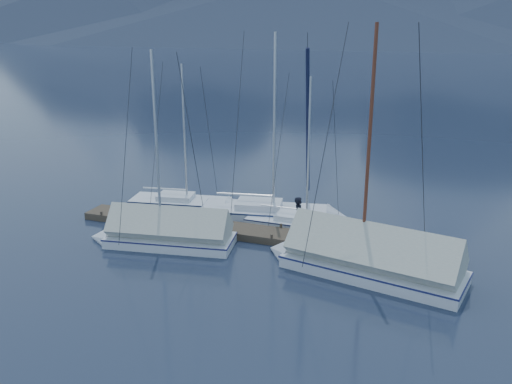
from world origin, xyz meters
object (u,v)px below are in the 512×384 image
Objects in this scene: sailboat_open_left at (195,204)px; sailboat_open_mid at (284,214)px; sailboat_covered_near at (358,259)px; sailboat_open_right at (315,226)px; person at (299,216)px; sailboat_covered_far at (159,235)px.

sailboat_open_mid reaches higher than sailboat_open_left.
sailboat_covered_near is at bearing -27.39° from sailboat_open_left.
sailboat_open_right reaches higher than person.
sailboat_covered_near reaches higher than person.
sailboat_open_right is at bearing 34.27° from sailboat_covered_far.
sailboat_open_left is 5.27m from sailboat_covered_far.
sailboat_open_left is at bearing -179.90° from sailboat_open_mid.
person is (-3.06, 2.19, 0.71)m from sailboat_covered_near.
person is (-0.33, -1.80, 1.10)m from sailboat_open_right.
sailboat_covered_near is 3.83m from person.
sailboat_open_mid is at bearing 50.56° from sailboat_covered_far.
sailboat_open_left is at bearing 58.11° from person.
sailboat_open_mid is 2.14m from sailboat_open_right.
sailboat_open_mid is 6.81m from sailboat_covered_near.
sailboat_open_right is 0.75× the size of sailboat_covered_near.
sailboat_covered_far is at bearing -145.73° from sailboat_open_right.
sailboat_covered_near is at bearing -134.49° from person.
sailboat_open_right is at bearing -19.28° from person.
sailboat_open_mid is (5.03, 0.01, 0.03)m from sailboat_open_left.
sailboat_open_mid is 1.07× the size of sailboat_covered_far.
sailboat_open_right is (1.88, -1.01, -0.04)m from sailboat_open_mid.
sailboat_covered_near is at bearing -47.36° from sailboat_open_mid.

